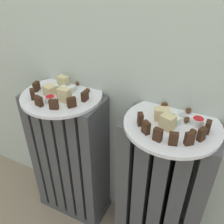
# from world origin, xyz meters

# --- Properties ---
(radiator_left) EXTENTS (0.34, 0.16, 0.65)m
(radiator_left) POSITION_xyz_m (-0.21, 0.28, 0.32)
(radiator_left) COLOR #47474C
(radiator_left) RESTS_ON ground_plane
(radiator_right) EXTENTS (0.34, 0.16, 0.65)m
(radiator_right) POSITION_xyz_m (0.21, 0.28, 0.32)
(radiator_right) COLOR #47474C
(radiator_right) RESTS_ON ground_plane
(plate_left) EXTENTS (0.31, 0.31, 0.01)m
(plate_left) POSITION_xyz_m (-0.21, 0.28, 0.65)
(plate_left) COLOR white
(plate_left) RESTS_ON radiator_left
(plate_right) EXTENTS (0.31, 0.31, 0.01)m
(plate_right) POSITION_xyz_m (0.21, 0.28, 0.65)
(plate_right) COLOR white
(plate_right) RESTS_ON radiator_right
(dark_cake_slice_left_0) EXTENTS (0.02, 0.03, 0.04)m
(dark_cake_slice_left_0) POSITION_xyz_m (-0.32, 0.26, 0.68)
(dark_cake_slice_left_0) COLOR #382114
(dark_cake_slice_left_0) RESTS_ON plate_left
(dark_cake_slice_left_1) EXTENTS (0.03, 0.03, 0.04)m
(dark_cake_slice_left_1) POSITION_xyz_m (-0.29, 0.21, 0.68)
(dark_cake_slice_left_1) COLOR #382114
(dark_cake_slice_left_1) RESTS_ON plate_left
(dark_cake_slice_left_2) EXTENTS (0.03, 0.02, 0.04)m
(dark_cake_slice_left_2) POSITION_xyz_m (-0.23, 0.18, 0.68)
(dark_cake_slice_left_2) COLOR #382114
(dark_cake_slice_left_2) RESTS_ON plate_left
(dark_cake_slice_left_3) EXTENTS (0.03, 0.03, 0.04)m
(dark_cake_slice_left_3) POSITION_xyz_m (-0.17, 0.18, 0.68)
(dark_cake_slice_left_3) COLOR #382114
(dark_cake_slice_left_3) RESTS_ON plate_left
(dark_cake_slice_left_4) EXTENTS (0.03, 0.03, 0.04)m
(dark_cake_slice_left_4) POSITION_xyz_m (-0.13, 0.22, 0.68)
(dark_cake_slice_left_4) COLOR #382114
(dark_cake_slice_left_4) RESTS_ON plate_left
(dark_cake_slice_left_5) EXTENTS (0.02, 0.03, 0.04)m
(dark_cake_slice_left_5) POSITION_xyz_m (-0.11, 0.28, 0.68)
(dark_cake_slice_left_5) COLOR #382114
(dark_cake_slice_left_5) RESTS_ON plate_left
(marble_cake_slice_left_0) EXTENTS (0.04, 0.03, 0.05)m
(marble_cake_slice_left_0) POSITION_xyz_m (-0.17, 0.24, 0.69)
(marble_cake_slice_left_0) COLOR beige
(marble_cake_slice_left_0) RESTS_ON plate_left
(marble_cake_slice_left_1) EXTENTS (0.05, 0.05, 0.04)m
(marble_cake_slice_left_1) POSITION_xyz_m (-0.24, 0.25, 0.68)
(marble_cake_slice_left_1) COLOR beige
(marble_cake_slice_left_1) RESTS_ON plate_left
(marble_cake_slice_left_2) EXTENTS (0.04, 0.03, 0.05)m
(marble_cake_slice_left_2) POSITION_xyz_m (-0.24, 0.33, 0.68)
(marble_cake_slice_left_2) COLOR beige
(marble_cake_slice_left_2) RESTS_ON plate_left
(turkish_delight_left_0) EXTENTS (0.03, 0.03, 0.02)m
(turkish_delight_left_0) POSITION_xyz_m (-0.22, 0.31, 0.67)
(turkish_delight_left_0) COLOR white
(turkish_delight_left_0) RESTS_ON plate_left
(turkish_delight_left_1) EXTENTS (0.02, 0.02, 0.02)m
(turkish_delight_left_1) POSITION_xyz_m (-0.19, 0.32, 0.67)
(turkish_delight_left_1) COLOR white
(turkish_delight_left_1) RESTS_ON plate_left
(turkish_delight_left_2) EXTENTS (0.04, 0.04, 0.02)m
(turkish_delight_left_2) POSITION_xyz_m (-0.19, 0.30, 0.67)
(turkish_delight_left_2) COLOR white
(turkish_delight_left_2) RESTS_ON plate_left
(turkish_delight_left_3) EXTENTS (0.03, 0.03, 0.02)m
(turkish_delight_left_3) POSITION_xyz_m (-0.25, 0.30, 0.67)
(turkish_delight_left_3) COLOR white
(turkish_delight_left_3) RESTS_ON plate_left
(medjool_date_left_0) EXTENTS (0.03, 0.03, 0.02)m
(medjool_date_left_0) POSITION_xyz_m (-0.20, 0.37, 0.67)
(medjool_date_left_0) COLOR #4C2814
(medjool_date_left_0) RESTS_ON plate_left
(medjool_date_left_1) EXTENTS (0.03, 0.02, 0.02)m
(medjool_date_left_1) POSITION_xyz_m (-0.13, 0.34, 0.67)
(medjool_date_left_1) COLOR #4C2814
(medjool_date_left_1) RESTS_ON plate_left
(jam_bowl_left) EXTENTS (0.04, 0.04, 0.02)m
(jam_bowl_left) POSITION_xyz_m (-0.21, 0.22, 0.67)
(jam_bowl_left) COLOR white
(jam_bowl_left) RESTS_ON plate_left
(dark_cake_slice_right_0) EXTENTS (0.03, 0.03, 0.04)m
(dark_cake_slice_right_0) POSITION_xyz_m (0.12, 0.23, 0.68)
(dark_cake_slice_right_0) COLOR #382114
(dark_cake_slice_right_0) RESTS_ON plate_right
(dark_cake_slice_right_1) EXTENTS (0.03, 0.03, 0.04)m
(dark_cake_slice_right_1) POSITION_xyz_m (0.15, 0.19, 0.68)
(dark_cake_slice_right_1) COLOR #382114
(dark_cake_slice_right_1) RESTS_ON plate_right
(dark_cake_slice_right_2) EXTENTS (0.03, 0.02, 0.04)m
(dark_cake_slice_right_2) POSITION_xyz_m (0.19, 0.18, 0.68)
(dark_cake_slice_right_2) COLOR #382114
(dark_cake_slice_right_2) RESTS_ON plate_right
(dark_cake_slice_right_3) EXTENTS (0.03, 0.02, 0.04)m
(dark_cake_slice_right_3) POSITION_xyz_m (0.24, 0.18, 0.68)
(dark_cake_slice_right_3) COLOR #382114
(dark_cake_slice_right_3) RESTS_ON plate_right
(dark_cake_slice_right_4) EXTENTS (0.03, 0.03, 0.04)m
(dark_cake_slice_right_4) POSITION_xyz_m (0.28, 0.20, 0.68)
(dark_cake_slice_right_4) COLOR #382114
(dark_cake_slice_right_4) RESTS_ON plate_right
(dark_cake_slice_right_5) EXTENTS (0.02, 0.03, 0.04)m
(dark_cake_slice_right_5) POSITION_xyz_m (0.31, 0.23, 0.68)
(dark_cake_slice_right_5) COLOR #382114
(dark_cake_slice_right_5) RESTS_ON plate_right
(dark_cake_slice_right_6) EXTENTS (0.02, 0.03, 0.04)m
(dark_cake_slice_right_6) POSITION_xyz_m (0.32, 0.28, 0.68)
(dark_cake_slice_right_6) COLOR #382114
(dark_cake_slice_right_6) RESTS_ON plate_right
(marble_cake_slice_right_0) EXTENTS (0.05, 0.04, 0.05)m
(marble_cake_slice_right_0) POSITION_xyz_m (0.20, 0.24, 0.68)
(marble_cake_slice_right_0) COLOR beige
(marble_cake_slice_right_0) RESTS_ON plate_right
(marble_cake_slice_right_1) EXTENTS (0.06, 0.05, 0.04)m
(marble_cake_slice_right_1) POSITION_xyz_m (0.17, 0.29, 0.68)
(marble_cake_slice_right_1) COLOR beige
(marble_cake_slice_right_1) RESTS_ON plate_right
(turkish_delight_right_0) EXTENTS (0.03, 0.03, 0.02)m
(turkish_delight_right_0) POSITION_xyz_m (0.20, 0.31, 0.67)
(turkish_delight_right_0) COLOR white
(turkish_delight_right_0) RESTS_ON plate_right
(turkish_delight_right_1) EXTENTS (0.03, 0.03, 0.03)m
(turkish_delight_right_1) POSITION_xyz_m (0.22, 0.28, 0.67)
(turkish_delight_right_1) COLOR white
(turkish_delight_right_1) RESTS_ON plate_right
(medjool_date_right_0) EXTENTS (0.02, 0.03, 0.02)m
(medjool_date_right_0) POSITION_xyz_m (0.25, 0.31, 0.67)
(medjool_date_right_0) COLOR #4C2814
(medjool_date_right_0) RESTS_ON plate_right
(medjool_date_right_1) EXTENTS (0.02, 0.03, 0.02)m
(medjool_date_right_1) POSITION_xyz_m (0.24, 0.36, 0.67)
(medjool_date_right_1) COLOR #4C2814
(medjool_date_right_1) RESTS_ON plate_right
(medjool_date_right_2) EXTENTS (0.03, 0.03, 0.02)m
(medjool_date_right_2) POSITION_xyz_m (0.16, 0.37, 0.67)
(medjool_date_right_2) COLOR #4C2814
(medjool_date_right_2) RESTS_ON plate_right
(medjool_date_right_3) EXTENTS (0.03, 0.03, 0.02)m
(medjool_date_right_3) POSITION_xyz_m (0.28, 0.25, 0.67)
(medjool_date_right_3) COLOR #4C2814
(medjool_date_right_3) RESTS_ON plate_right
(jam_bowl_right) EXTENTS (0.04, 0.04, 0.02)m
(jam_bowl_right) POSITION_xyz_m (0.28, 0.31, 0.67)
(jam_bowl_right) COLOR white
(jam_bowl_right) RESTS_ON plate_right
(fork) EXTENTS (0.03, 0.10, 0.00)m
(fork) POSITION_xyz_m (0.23, 0.31, 0.66)
(fork) COLOR #B7B7BC
(fork) RESTS_ON plate_right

